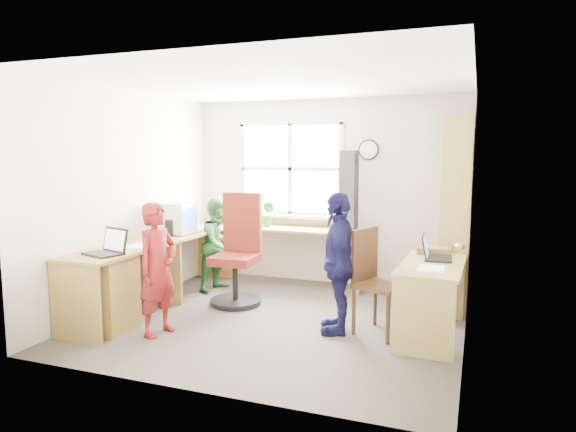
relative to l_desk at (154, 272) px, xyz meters
The scene contains 19 objects.
room 1.57m from the l_desk, 16.12° to the left, with size 3.64×3.44×2.44m.
l_desk is the anchor object (origin of this frame).
right_desk 2.82m from the l_desk, ahead, with size 0.59×1.22×0.69m.
bookshelf 3.35m from the l_desk, 26.43° to the left, with size 0.30×1.02×2.10m.
swivel_chair 0.96m from the l_desk, 48.63° to the left, with size 0.61×0.61×1.25m.
wooden_chair 2.30m from the l_desk, ahead, with size 0.56×0.56×1.00m.
crt_monitor 0.89m from the l_desk, 104.16° to the left, with size 0.38×0.34×0.37m.
laptop_left 0.67m from the l_desk, 101.30° to the right, with size 0.43×0.39×0.24m.
laptop_right 2.86m from the l_desk, 11.25° to the left, with size 0.30×0.35×0.23m.
speaker_a 0.72m from the l_desk, 106.48° to the left, with size 0.12×0.12×0.19m.
speaker_b 1.18m from the l_desk, 99.77° to the left, with size 0.10×0.10×0.18m.
cd_tower 2.53m from the l_desk, 46.16° to the left, with size 0.21×0.19×0.99m.
game_box 2.93m from the l_desk, 18.05° to the left, with size 0.33×0.33×0.07m.
paper_a 0.33m from the l_desk, 141.15° to the right, with size 0.24×0.33×0.00m.
paper_b 2.82m from the l_desk, ahead, with size 0.22×0.31×0.00m.
potted_plant 1.84m from the l_desk, 70.07° to the left, with size 0.18×0.15×0.33m, color #2B6D37.
person_red 0.64m from the l_desk, 51.71° to the right, with size 0.46×0.30×1.25m, color maroon.
person_green 1.16m from the l_desk, 82.10° to the left, with size 0.56×0.44×1.15m, color #28652D.
person_navy 1.97m from the l_desk, ahead, with size 0.79×0.33×1.35m, color #121239.
Camera 1 is at (1.86, -4.76, 1.70)m, focal length 32.00 mm.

